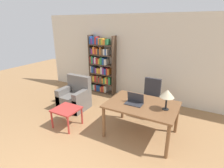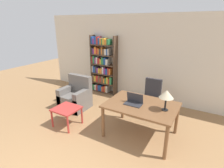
# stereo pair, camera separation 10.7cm
# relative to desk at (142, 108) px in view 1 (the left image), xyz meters

# --- Properties ---
(wall_back) EXTENTS (8.00, 0.06, 2.70)m
(wall_back) POSITION_rel_desk_xyz_m (-0.56, 1.99, 0.67)
(wall_back) COLOR beige
(wall_back) RESTS_ON ground_plane
(desk) EXTENTS (1.50, 1.07, 0.77)m
(desk) POSITION_rel_desk_xyz_m (0.00, 0.00, 0.00)
(desk) COLOR brown
(desk) RESTS_ON ground_plane
(laptop) EXTENTS (0.37, 0.23, 0.24)m
(laptop) POSITION_rel_desk_xyz_m (-0.15, -0.07, 0.14)
(laptop) COLOR #2D2D33
(laptop) RESTS_ON desk
(table_lamp) EXTENTS (0.28, 0.28, 0.43)m
(table_lamp) POSITION_rel_desk_xyz_m (0.50, -0.01, 0.43)
(table_lamp) COLOR black
(table_lamp) RESTS_ON desk
(office_chair) EXTENTS (0.52, 0.52, 1.02)m
(office_chair) POSITION_rel_desk_xyz_m (-0.10, 1.02, -0.22)
(office_chair) COLOR black
(office_chair) RESTS_ON ground_plane
(side_table_blue) EXTENTS (0.59, 0.56, 0.47)m
(side_table_blue) POSITION_rel_desk_xyz_m (-1.71, -0.54, -0.28)
(side_table_blue) COLOR #B2332D
(side_table_blue) RESTS_ON ground_plane
(armchair) EXTENTS (0.78, 0.71, 0.96)m
(armchair) POSITION_rel_desk_xyz_m (-2.18, 0.32, -0.36)
(armchair) COLOR #66605B
(armchair) RESTS_ON ground_plane
(bookshelf) EXTENTS (0.98, 0.28, 2.04)m
(bookshelf) POSITION_rel_desk_xyz_m (-2.20, 1.80, 0.29)
(bookshelf) COLOR #4C3828
(bookshelf) RESTS_ON ground_plane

